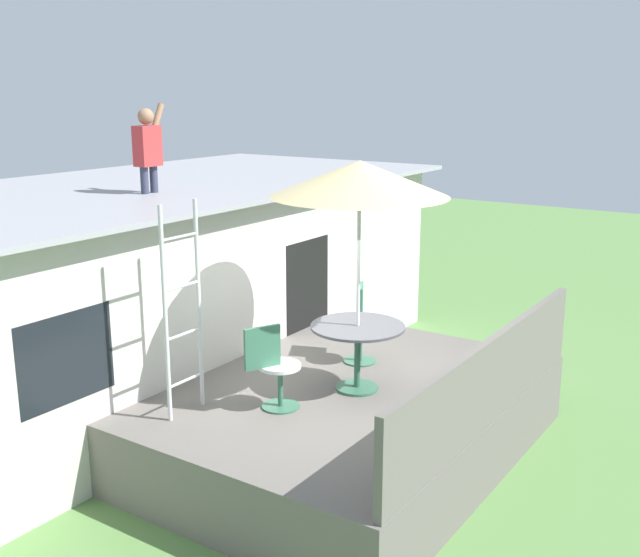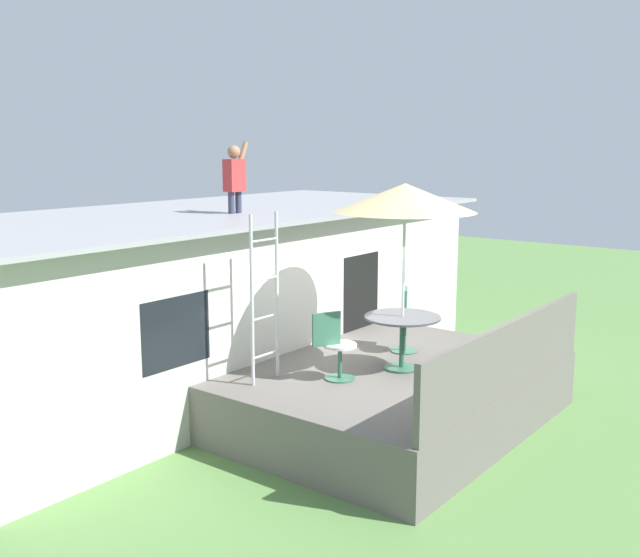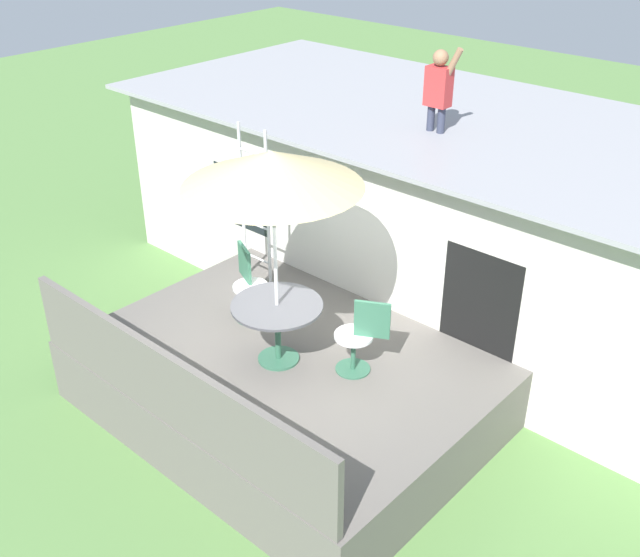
{
  "view_description": "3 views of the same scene",
  "coord_description": "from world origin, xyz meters",
  "px_view_note": "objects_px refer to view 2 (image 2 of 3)",
  "views": [
    {
      "loc": [
        -6.83,
        -4.25,
        4.06
      ],
      "look_at": [
        0.17,
        0.46,
        1.95
      ],
      "focal_mm": 42.71,
      "sensor_mm": 36.0,
      "label": 1
    },
    {
      "loc": [
        -8.43,
        -5.24,
        3.84
      ],
      "look_at": [
        -0.32,
        1.02,
        1.98
      ],
      "focal_mm": 41.5,
      "sensor_mm": 36.0,
      "label": 2
    },
    {
      "loc": [
        5.18,
        -5.19,
        5.92
      ],
      "look_at": [
        -0.04,
        0.6,
        1.55
      ],
      "focal_mm": 42.48,
      "sensor_mm": 36.0,
      "label": 3
    }
  ],
  "objects_px": {
    "patio_table": "(402,328)",
    "patio_umbrella": "(405,198)",
    "person_figure": "(235,174)",
    "patio_chair_right": "(405,321)",
    "step_ladder": "(265,298)",
    "patio_chair_left": "(335,346)"
  },
  "relations": [
    {
      "from": "patio_table",
      "to": "patio_chair_right",
      "type": "height_order",
      "value": "patio_chair_right"
    },
    {
      "from": "patio_table",
      "to": "patio_chair_left",
      "type": "bearing_deg",
      "value": 154.94
    },
    {
      "from": "patio_table",
      "to": "patio_chair_left",
      "type": "relative_size",
      "value": 1.13
    },
    {
      "from": "step_ladder",
      "to": "patio_chair_right",
      "type": "distance_m",
      "value": 2.53
    },
    {
      "from": "patio_umbrella",
      "to": "person_figure",
      "type": "xyz_separation_m",
      "value": [
        -0.06,
        3.04,
        0.24
      ]
    },
    {
      "from": "step_ladder",
      "to": "patio_chair_right",
      "type": "bearing_deg",
      "value": -16.11
    },
    {
      "from": "patio_umbrella",
      "to": "step_ladder",
      "type": "relative_size",
      "value": 1.15
    },
    {
      "from": "patio_umbrella",
      "to": "patio_chair_right",
      "type": "xyz_separation_m",
      "value": [
        0.83,
        0.46,
        -1.89
      ]
    },
    {
      "from": "patio_umbrella",
      "to": "step_ladder",
      "type": "bearing_deg",
      "value": 143.16
    },
    {
      "from": "person_figure",
      "to": "patio_chair_left",
      "type": "xyz_separation_m",
      "value": [
        -0.88,
        -2.6,
        -2.13
      ]
    },
    {
      "from": "patio_table",
      "to": "person_figure",
      "type": "xyz_separation_m",
      "value": [
        -0.06,
        3.04,
        2.0
      ]
    },
    {
      "from": "patio_table",
      "to": "patio_chair_right",
      "type": "bearing_deg",
      "value": 28.91
    },
    {
      "from": "patio_umbrella",
      "to": "patio_chair_right",
      "type": "relative_size",
      "value": 2.76
    },
    {
      "from": "patio_chair_right",
      "to": "person_figure",
      "type": "bearing_deg",
      "value": -99.77
    },
    {
      "from": "patio_table",
      "to": "patio_umbrella",
      "type": "bearing_deg",
      "value": 88.21
    },
    {
      "from": "patio_umbrella",
      "to": "person_figure",
      "type": "bearing_deg",
      "value": 91.2
    },
    {
      "from": "patio_table",
      "to": "person_figure",
      "type": "distance_m",
      "value": 3.64
    },
    {
      "from": "patio_umbrella",
      "to": "step_ladder",
      "type": "distance_m",
      "value": 2.27
    },
    {
      "from": "patio_umbrella",
      "to": "person_figure",
      "type": "relative_size",
      "value": 2.29
    },
    {
      "from": "patio_umbrella",
      "to": "step_ladder",
      "type": "height_order",
      "value": "patio_umbrella"
    },
    {
      "from": "person_figure",
      "to": "patio_chair_right",
      "type": "height_order",
      "value": "person_figure"
    },
    {
      "from": "person_figure",
      "to": "patio_chair_right",
      "type": "bearing_deg",
      "value": -70.86
    }
  ]
}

